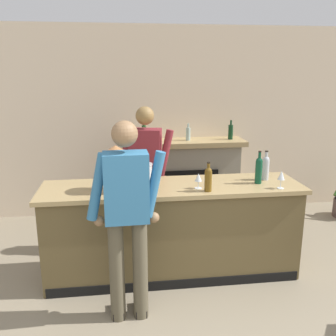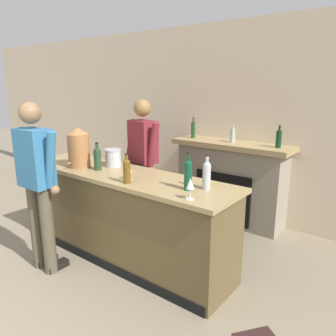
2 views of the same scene
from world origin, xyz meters
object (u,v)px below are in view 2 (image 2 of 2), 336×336
object	(u,v)px
ice_bucket_steel	(113,158)
wine_bottle_riesling_slim	(188,174)
wine_bottle_burgundy_dark	(127,170)
wine_glass_back_row	(190,184)
person_bartender	(143,162)
fireplace_stone	(230,182)
wine_bottle_cabernet_heavy	(97,158)
wine_glass_by_dispenser	(128,169)
wine_bottle_merlot_tall	(207,174)
copper_dispenser	(79,147)
person_customer	(38,181)

from	to	relation	value
ice_bucket_steel	wine_bottle_riesling_slim	xyz separation A→B (m)	(1.17, -0.20, 0.05)
wine_bottle_burgundy_dark	wine_glass_back_row	distance (m)	0.73
person_bartender	ice_bucket_steel	xyz separation A→B (m)	(-0.06, -0.45, 0.13)
fireplace_stone	wine_bottle_cabernet_heavy	size ratio (longest dim) A/B	5.39
person_bartender	wine_glass_by_dispenser	distance (m)	0.88
wine_bottle_cabernet_heavy	wine_glass_back_row	xyz separation A→B (m)	(1.34, -0.17, -0.01)
ice_bucket_steel	fireplace_stone	bearing A→B (deg)	63.73
fireplace_stone	wine_bottle_riesling_slim	distance (m)	1.84
wine_bottle_merlot_tall	wine_bottle_burgundy_dark	bearing A→B (deg)	-156.48
copper_dispenser	fireplace_stone	bearing A→B (deg)	60.01
wine_glass_by_dispenser	ice_bucket_steel	bearing A→B (deg)	151.19
person_bartender	wine_glass_by_dispenser	xyz separation A→B (m)	(0.47, -0.74, 0.14)
ice_bucket_steel	person_customer	bearing A→B (deg)	-102.93
person_bartender	wine_bottle_riesling_slim	distance (m)	1.30
copper_dispenser	person_bartender	bearing A→B (deg)	64.84
wine_bottle_burgundy_dark	wine_bottle_merlot_tall	xyz separation A→B (m)	(0.70, 0.30, 0.01)
person_customer	wine_bottle_merlot_tall	bearing A→B (deg)	27.17
person_customer	ice_bucket_steel	bearing A→B (deg)	77.07
wine_bottle_riesling_slim	wine_glass_by_dispenser	bearing A→B (deg)	-172.00
wine_bottle_burgundy_dark	wine_bottle_merlot_tall	distance (m)	0.76
copper_dispenser	wine_bottle_riesling_slim	distance (m)	1.45
wine_bottle_cabernet_heavy	copper_dispenser	bearing A→B (deg)	-172.15
wine_bottle_burgundy_dark	wine_glass_by_dispenser	xyz separation A→B (m)	(-0.08, 0.09, -0.02)
fireplace_stone	ice_bucket_steel	distance (m)	1.75
wine_glass_back_row	wine_bottle_cabernet_heavy	bearing A→B (deg)	172.71
wine_bottle_burgundy_dark	wine_glass_back_row	xyz separation A→B (m)	(0.73, -0.01, -0.00)
ice_bucket_steel	wine_glass_by_dispenser	bearing A→B (deg)	-28.81
person_bartender	wine_bottle_burgundy_dark	distance (m)	1.00
wine_bottle_merlot_tall	wine_glass_back_row	bearing A→B (deg)	-83.47
wine_bottle_cabernet_heavy	wine_bottle_merlot_tall	world-z (taller)	wine_bottle_merlot_tall
person_customer	copper_dispenser	world-z (taller)	person_customer
person_customer	wine_bottle_cabernet_heavy	size ratio (longest dim) A/B	5.71
wine_bottle_burgundy_dark	wine_glass_back_row	world-z (taller)	wine_bottle_burgundy_dark
person_customer	person_bartender	size ratio (longest dim) A/B	1.01
ice_bucket_steel	wine_bottle_burgundy_dark	distance (m)	0.71
wine_glass_by_dispenser	fireplace_stone	bearing A→B (deg)	83.05
copper_dispenser	wine_glass_back_row	world-z (taller)	copper_dispenser
wine_bottle_riesling_slim	wine_bottle_merlot_tall	distance (m)	0.17
person_customer	ice_bucket_steel	world-z (taller)	person_customer
wine_bottle_cabernet_heavy	wine_glass_by_dispenser	bearing A→B (deg)	-6.97
fireplace_stone	wine_glass_by_dispenser	bearing A→B (deg)	-96.95
fireplace_stone	wine_bottle_riesling_slim	size ratio (longest dim) A/B	4.83
fireplace_stone	copper_dispenser	bearing A→B (deg)	-119.99
fireplace_stone	wine_bottle_burgundy_dark	size ratio (longest dim) A/B	5.70
person_bartender	wine_bottle_cabernet_heavy	xyz separation A→B (m)	(-0.06, -0.67, 0.17)
wine_glass_back_row	wine_glass_by_dispenser	xyz separation A→B (m)	(-0.81, 0.11, -0.02)
wine_bottle_merlot_tall	wine_bottle_cabernet_heavy	bearing A→B (deg)	-173.69
wine_bottle_burgundy_dark	wine_glass_by_dispenser	bearing A→B (deg)	128.70
person_bartender	copper_dispenser	xyz separation A→B (m)	(-0.33, -0.71, 0.26)
copper_dispenser	wine_bottle_burgundy_dark	bearing A→B (deg)	-7.91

